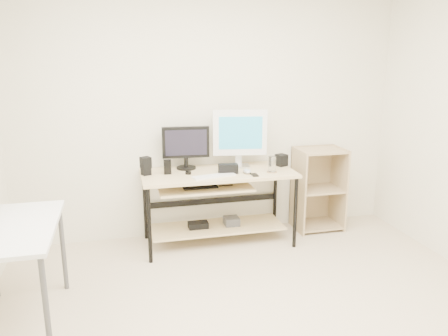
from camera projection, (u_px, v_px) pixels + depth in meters
room at (257, 149)px, 2.60m from camera, size 4.01×4.01×2.62m
desk at (216, 192)px, 4.34m from camera, size 1.50×0.65×0.75m
side_table at (11, 237)px, 2.93m from camera, size 0.60×1.00×0.75m
shelf_unit at (317, 188)px, 4.79m from camera, size 0.50×0.40×0.90m
black_monitor at (186, 145)px, 4.35m from camera, size 0.47×0.20×0.43m
white_imac at (240, 134)px, 4.40m from camera, size 0.55×0.18×0.59m
keyboard at (214, 176)px, 4.11m from camera, size 0.43×0.20×0.01m
mouse at (247, 171)px, 4.23m from camera, size 0.08×0.12×0.04m
center_speaker at (228, 169)px, 4.22m from camera, size 0.19×0.10×0.09m
speaker_left at (146, 166)px, 4.16m from camera, size 0.11×0.11×0.17m
speaker_right at (281, 160)px, 4.51m from camera, size 0.13×0.13×0.12m
audio_controller at (167, 167)px, 4.19m from camera, size 0.07×0.05×0.14m
volume_puck at (188, 173)px, 4.20m from camera, size 0.06×0.06×0.02m
smartphone at (255, 175)px, 4.16m from camera, size 0.06×0.11×0.01m
coaster at (272, 172)px, 4.28m from camera, size 0.11×0.11×0.01m
drinking_glass at (272, 164)px, 4.26m from camera, size 0.09×0.09×0.15m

